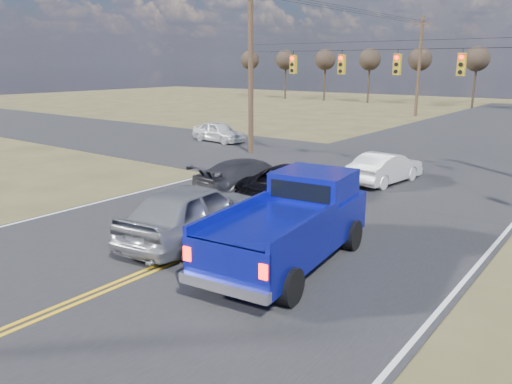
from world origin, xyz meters
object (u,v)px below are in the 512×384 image
Objects in this scene: dgrey_car_queue at (252,177)px; cross_car_west at (219,132)px; black_suv at (297,182)px; pickup_truck at (292,224)px; white_car_queue at (386,168)px; silver_suv at (193,212)px.

dgrey_car_queue reaches higher than cross_car_west.
pickup_truck is at bearing 125.59° from black_suv.
pickup_truck reaches higher than white_car_queue.
silver_suv is 11.03m from white_car_queue.
silver_suv reaches higher than dgrey_car_queue.
white_car_queue is 6.52m from dgrey_car_queue.
black_suv is 16.00m from cross_car_west.
pickup_truck reaches higher than dgrey_car_queue.
black_suv is (-3.44, 5.61, -0.40)m from pickup_truck.
pickup_truck is at bearing -127.64° from cross_car_west.
dgrey_car_queue is at bearing 129.51° from pickup_truck.
dgrey_car_queue is 14.87m from cross_car_west.
dgrey_car_queue is 1.28× the size of cross_car_west.
dgrey_car_queue is (-5.35, 5.10, -0.36)m from pickup_truck.
pickup_truck is at bearing 146.18° from dgrey_car_queue.
cross_car_west is at bearing -10.66° from white_car_queue.
silver_suv is at bearing -135.02° from cross_car_west.
black_suv is at bearing -98.01° from silver_suv.
silver_suv is at bearing 88.99° from white_car_queue.
dgrey_car_queue is (-3.51, -5.50, 0.06)m from white_car_queue.
black_suv is 1.00× the size of dgrey_car_queue.
silver_suv is (-3.44, -0.31, -0.21)m from pickup_truck.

